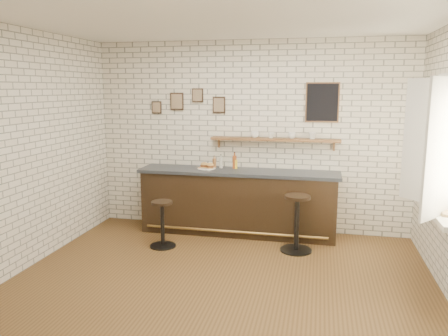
{
  "coord_description": "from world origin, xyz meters",
  "views": [
    {
      "loc": [
        1.08,
        -4.82,
        2.27
      ],
      "look_at": [
        -0.18,
        0.9,
        1.19
      ],
      "focal_mm": 35.0,
      "sensor_mm": 36.0,
      "label": 1
    }
  ],
  "objects_px": {
    "condiment_bottle_yellow": "(236,164)",
    "shelf_cup_a": "(255,135)",
    "shelf_cup_d": "(312,136)",
    "book_lower": "(441,213)",
    "bar_stool_right": "(297,221)",
    "shelf_cup_b": "(271,135)",
    "shelf_cup_c": "(292,136)",
    "sandwich_plate": "(207,168)",
    "bitters_bottle_amber": "(235,162)",
    "bar_stool_left": "(162,222)",
    "bitters_bottle_brown": "(214,163)",
    "bar_counter": "(238,202)",
    "ciabatta_sandwich": "(207,165)",
    "bitters_bottle_white": "(221,163)",
    "book_upper": "(441,212)"
  },
  "relations": [
    {
      "from": "bar_counter",
      "to": "book_lower",
      "type": "height_order",
      "value": "bar_counter"
    },
    {
      "from": "bar_counter",
      "to": "bitters_bottle_amber",
      "type": "bearing_deg",
      "value": 121.84
    },
    {
      "from": "bar_stool_right",
      "to": "shelf_cup_b",
      "type": "distance_m",
      "value": 1.44
    },
    {
      "from": "ciabatta_sandwich",
      "to": "bar_stool_left",
      "type": "bearing_deg",
      "value": -117.33
    },
    {
      "from": "condiment_bottle_yellow",
      "to": "shelf_cup_a",
      "type": "bearing_deg",
      "value": 12.68
    },
    {
      "from": "bitters_bottle_amber",
      "to": "bar_stool_left",
      "type": "xyz_separation_m",
      "value": [
        -0.87,
        -0.97,
        -0.76
      ]
    },
    {
      "from": "shelf_cup_b",
      "to": "shelf_cup_c",
      "type": "xyz_separation_m",
      "value": [
        0.32,
        0.0,
        0.0
      ]
    },
    {
      "from": "shelf_cup_d",
      "to": "book_lower",
      "type": "xyz_separation_m",
      "value": [
        1.41,
        -1.82,
        -0.61
      ]
    },
    {
      "from": "bar_stool_right",
      "to": "shelf_cup_d",
      "type": "height_order",
      "value": "shelf_cup_d"
    },
    {
      "from": "bitters_bottle_amber",
      "to": "shelf_cup_b",
      "type": "xyz_separation_m",
      "value": [
        0.56,
        0.06,
        0.43
      ]
    },
    {
      "from": "shelf_cup_b",
      "to": "book_lower",
      "type": "bearing_deg",
      "value": -75.88
    },
    {
      "from": "ciabatta_sandwich",
      "to": "shelf_cup_c",
      "type": "height_order",
      "value": "shelf_cup_c"
    },
    {
      "from": "bar_counter",
      "to": "bitters_bottle_white",
      "type": "height_order",
      "value": "bitters_bottle_white"
    },
    {
      "from": "bitters_bottle_white",
      "to": "bar_stool_left",
      "type": "xyz_separation_m",
      "value": [
        -0.64,
        -0.97,
        -0.74
      ]
    },
    {
      "from": "shelf_cup_d",
      "to": "book_lower",
      "type": "distance_m",
      "value": 2.38
    },
    {
      "from": "sandwich_plate",
      "to": "shelf_cup_a",
      "type": "relative_size",
      "value": 2.23
    },
    {
      "from": "shelf_cup_c",
      "to": "shelf_cup_a",
      "type": "bearing_deg",
      "value": 111.11
    },
    {
      "from": "bar_stool_left",
      "to": "book_upper",
      "type": "height_order",
      "value": "book_upper"
    },
    {
      "from": "bitters_bottle_brown",
      "to": "shelf_cup_a",
      "type": "xyz_separation_m",
      "value": [
        0.64,
        0.06,
        0.46
      ]
    },
    {
      "from": "shelf_cup_d",
      "to": "bar_stool_right",
      "type": "bearing_deg",
      "value": -106.06
    },
    {
      "from": "shelf_cup_c",
      "to": "bar_counter",
      "type": "bearing_deg",
      "value": 125.22
    },
    {
      "from": "condiment_bottle_yellow",
      "to": "shelf_cup_b",
      "type": "bearing_deg",
      "value": 6.82
    },
    {
      "from": "bitters_bottle_white",
      "to": "bitters_bottle_amber",
      "type": "height_order",
      "value": "bitters_bottle_amber"
    },
    {
      "from": "bitters_bottle_white",
      "to": "bar_stool_right",
      "type": "bearing_deg",
      "value": -30.16
    },
    {
      "from": "sandwich_plate",
      "to": "shelf_cup_c",
      "type": "bearing_deg",
      "value": 7.24
    },
    {
      "from": "sandwich_plate",
      "to": "book_upper",
      "type": "relative_size",
      "value": 1.4
    },
    {
      "from": "bar_counter",
      "to": "shelf_cup_b",
      "type": "relative_size",
      "value": 33.05
    },
    {
      "from": "bitters_bottle_amber",
      "to": "shelf_cup_c",
      "type": "bearing_deg",
      "value": 4.21
    },
    {
      "from": "sandwich_plate",
      "to": "bar_stool_right",
      "type": "relative_size",
      "value": 0.35
    },
    {
      "from": "shelf_cup_b",
      "to": "shelf_cup_d",
      "type": "distance_m",
      "value": 0.63
    },
    {
      "from": "bitters_bottle_brown",
      "to": "shelf_cup_c",
      "type": "distance_m",
      "value": 1.3
    },
    {
      "from": "sandwich_plate",
      "to": "shelf_cup_a",
      "type": "distance_m",
      "value": 0.93
    },
    {
      "from": "sandwich_plate",
      "to": "shelf_cup_d",
      "type": "distance_m",
      "value": 1.71
    },
    {
      "from": "sandwich_plate",
      "to": "bar_stool_right",
      "type": "distance_m",
      "value": 1.69
    },
    {
      "from": "bar_stool_left",
      "to": "bar_stool_right",
      "type": "relative_size",
      "value": 0.84
    },
    {
      "from": "bitters_bottle_white",
      "to": "bar_stool_left",
      "type": "relative_size",
      "value": 0.32
    },
    {
      "from": "bar_counter",
      "to": "shelf_cup_b",
      "type": "distance_m",
      "value": 1.16
    },
    {
      "from": "bitters_bottle_amber",
      "to": "book_lower",
      "type": "relative_size",
      "value": 1.2
    },
    {
      "from": "condiment_bottle_yellow",
      "to": "shelf_cup_c",
      "type": "bearing_deg",
      "value": 4.3
    },
    {
      "from": "bitters_bottle_amber",
      "to": "shelf_cup_d",
      "type": "relative_size",
      "value": 2.45
    },
    {
      "from": "bar_stool_left",
      "to": "bar_stool_right",
      "type": "height_order",
      "value": "bar_stool_right"
    },
    {
      "from": "book_upper",
      "to": "shelf_cup_b",
      "type": "bearing_deg",
      "value": 141.03
    },
    {
      "from": "bar_stool_right",
      "to": "shelf_cup_c",
      "type": "height_order",
      "value": "shelf_cup_c"
    },
    {
      "from": "bar_counter",
      "to": "book_lower",
      "type": "xyz_separation_m",
      "value": [
        2.51,
        -1.62,
        0.43
      ]
    },
    {
      "from": "bar_stool_right",
      "to": "condiment_bottle_yellow",
      "type": "bearing_deg",
      "value": 144.3
    },
    {
      "from": "ciabatta_sandwich",
      "to": "bitters_bottle_amber",
      "type": "xyz_separation_m",
      "value": [
        0.42,
        0.1,
        0.06
      ]
    },
    {
      "from": "bitters_bottle_amber",
      "to": "bitters_bottle_brown",
      "type": "bearing_deg",
      "value": -180.0
    },
    {
      "from": "shelf_cup_a",
      "to": "book_upper",
      "type": "height_order",
      "value": "shelf_cup_a"
    },
    {
      "from": "bar_counter",
      "to": "condiment_bottle_yellow",
      "type": "relative_size",
      "value": 17.2
    },
    {
      "from": "ciabatta_sandwich",
      "to": "book_upper",
      "type": "distance_m",
      "value": 3.45
    }
  ]
}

